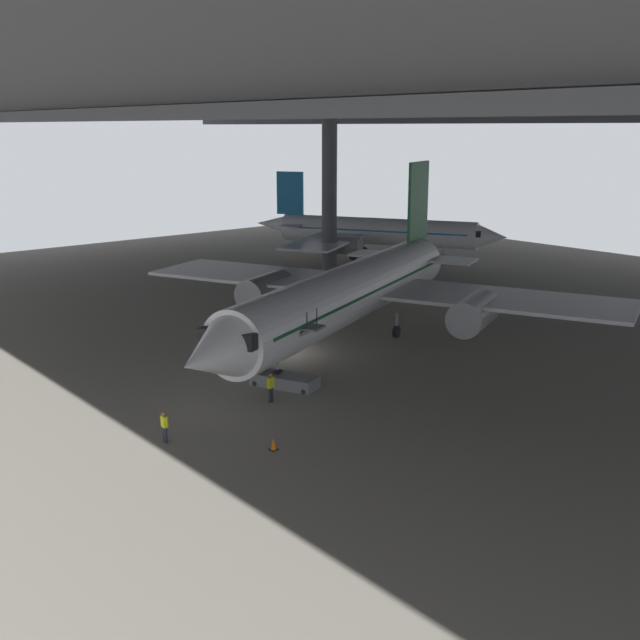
# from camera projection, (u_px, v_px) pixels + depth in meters

# --- Properties ---
(ground_plane) EXTENTS (110.00, 110.00, 0.00)m
(ground_plane) POSITION_uv_depth(u_px,v_px,m) (291.00, 354.00, 50.31)
(ground_plane) COLOR gray
(hangar_structure) EXTENTS (121.00, 99.00, 16.83)m
(hangar_structure) POSITION_uv_depth(u_px,v_px,m) (437.00, 104.00, 55.01)
(hangar_structure) COLOR #4C4F54
(hangar_structure) RESTS_ON ground_plane
(airplane_main) EXTENTS (36.28, 36.33, 11.84)m
(airplane_main) POSITION_uv_depth(u_px,v_px,m) (352.00, 292.00, 52.52)
(airplane_main) COLOR white
(airplane_main) RESTS_ON ground_plane
(boarding_stairs) EXTENTS (4.49, 2.94, 4.74)m
(boarding_stairs) POSITION_uv_depth(u_px,v_px,m) (286.00, 374.00, 43.82)
(boarding_stairs) COLOR slate
(boarding_stairs) RESTS_ON ground_plane
(crew_worker_near_nose) EXTENTS (0.55, 0.24, 1.56)m
(crew_worker_near_nose) POSITION_uv_depth(u_px,v_px,m) (165.00, 425.00, 35.99)
(crew_worker_near_nose) COLOR #232838
(crew_worker_near_nose) RESTS_ON ground_plane
(crew_worker_by_stairs) EXTENTS (0.27, 0.54, 1.66)m
(crew_worker_by_stairs) POSITION_uv_depth(u_px,v_px,m) (271.00, 386.00, 41.23)
(crew_worker_by_stairs) COLOR #232838
(crew_worker_by_stairs) RESTS_ON ground_plane
(airplane_distant) EXTENTS (27.05, 27.34, 9.54)m
(airplane_distant) POSITION_uv_depth(u_px,v_px,m) (372.00, 231.00, 86.10)
(airplane_distant) COLOR white
(airplane_distant) RESTS_ON ground_plane
(traffic_cone_orange) EXTENTS (0.36, 0.36, 0.60)m
(traffic_cone_orange) POSITION_uv_depth(u_px,v_px,m) (274.00, 444.00, 35.31)
(traffic_cone_orange) COLOR black
(traffic_cone_orange) RESTS_ON ground_plane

